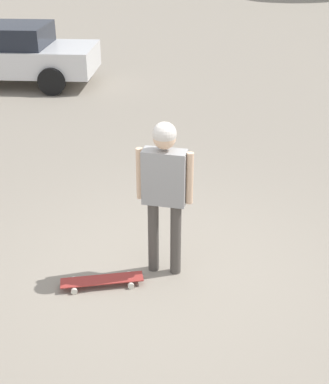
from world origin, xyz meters
name	(u,v)px	position (x,y,z in m)	size (l,w,h in m)	color
ground_plane	(164,270)	(0.00, 0.00, 0.00)	(220.00, 220.00, 0.00)	gray
person	(164,181)	(0.00, 0.00, 1.13)	(0.49, 0.45, 1.79)	#4C4742
skateboard	(102,280)	(-0.74, 0.04, 0.07)	(0.91, 0.44, 0.08)	#A5332D
car_parked_near	(5,53)	(0.03, 8.84, 0.74)	(4.69, 3.73, 1.42)	silver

